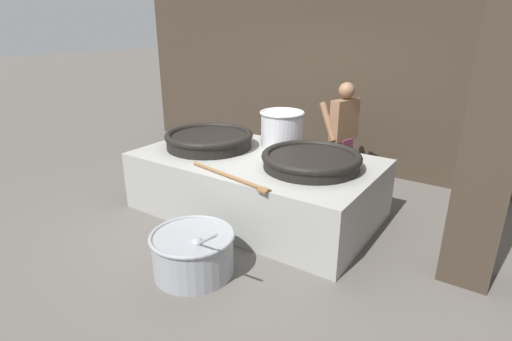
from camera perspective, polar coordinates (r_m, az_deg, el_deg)
ground_plane at (r=5.39m, az=0.00°, el=-5.71°), size 60.00×60.00×0.00m
back_wall at (r=6.99m, az=11.45°, el=14.80°), size 8.22×0.24×3.49m
support_pillar at (r=4.00m, az=31.58°, el=8.39°), size 0.45×0.45×3.49m
hearth_platform at (r=5.24m, az=0.00°, el=-1.96°), size 3.07×1.77×0.76m
giant_wok_near at (r=5.51m, az=-6.71°, el=4.50°), size 1.20×1.20×0.22m
giant_wok_far at (r=4.72m, az=7.91°, el=1.54°), size 1.17×1.17×0.19m
stock_pot at (r=5.48m, az=3.71°, el=6.03°), size 0.61×0.61×0.49m
stirring_paddle at (r=4.37m, az=-3.46°, el=-0.97°), size 1.20×0.29×0.04m
cook at (r=5.87m, az=12.29°, el=5.07°), size 0.46×0.64×1.61m
prep_bowl_vegetables at (r=4.09m, az=-8.98°, el=-11.31°), size 1.02×0.84×0.77m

